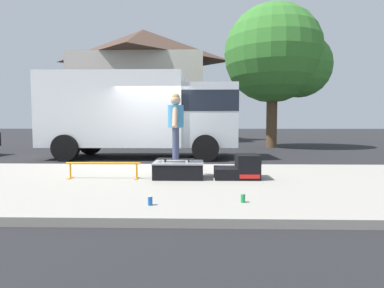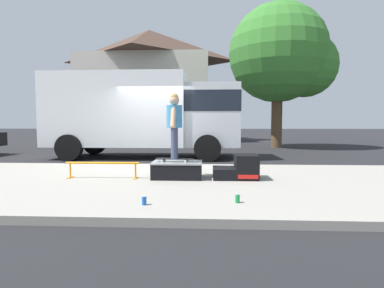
# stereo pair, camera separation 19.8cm
# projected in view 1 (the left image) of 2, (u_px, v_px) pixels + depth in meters

# --- Properties ---
(ground_plane) EXTENTS (140.00, 140.00, 0.00)m
(ground_plane) POSITION_uv_depth(u_px,v_px,m) (148.00, 166.00, 9.21)
(ground_plane) COLOR black
(sidewalk_slab) EXTENTS (50.00, 5.00, 0.12)m
(sidewalk_slab) POSITION_uv_depth(u_px,v_px,m) (122.00, 183.00, 6.21)
(sidewalk_slab) COLOR gray
(sidewalk_slab) RESTS_ON ground
(skate_box) EXTENTS (1.04, 0.72, 0.34)m
(skate_box) POSITION_uv_depth(u_px,v_px,m) (179.00, 169.00, 6.45)
(skate_box) COLOR black
(skate_box) RESTS_ON sidewalk_slab
(kicker_ramp) EXTENTS (0.92, 0.66, 0.50)m
(kicker_ramp) POSITION_uv_depth(u_px,v_px,m) (240.00, 168.00, 6.41)
(kicker_ramp) COLOR black
(kicker_ramp) RESTS_ON sidewalk_slab
(grind_rail) EXTENTS (1.55, 0.28, 0.34)m
(grind_rail) POSITION_uv_depth(u_px,v_px,m) (103.00, 166.00, 6.37)
(grind_rail) COLOR orange
(grind_rail) RESTS_ON sidewalk_slab
(skateboard) EXTENTS (0.80, 0.29, 0.07)m
(skateboard) POSITION_uv_depth(u_px,v_px,m) (176.00, 159.00, 6.45)
(skateboard) COLOR black
(skateboard) RESTS_ON skate_box
(skater_kid) EXTENTS (0.33, 0.70, 1.36)m
(skater_kid) POSITION_uv_depth(u_px,v_px,m) (176.00, 120.00, 6.39)
(skater_kid) COLOR #3F4766
(skater_kid) RESTS_ON skateboard
(soda_can) EXTENTS (0.07, 0.07, 0.13)m
(soda_can) POSITION_uv_depth(u_px,v_px,m) (243.00, 198.00, 4.44)
(soda_can) COLOR #198C3F
(soda_can) RESTS_ON sidewalk_slab
(soda_can_b) EXTENTS (0.07, 0.07, 0.13)m
(soda_can_b) POSITION_uv_depth(u_px,v_px,m) (150.00, 201.00, 4.29)
(soda_can_b) COLOR #1959B2
(soda_can_b) RESTS_ON sidewalk_slab
(box_truck) EXTENTS (6.91, 2.63, 3.05)m
(box_truck) POSITION_uv_depth(u_px,v_px,m) (142.00, 112.00, 11.31)
(box_truck) COLOR white
(box_truck) RESTS_ON ground
(street_tree_main) EXTENTS (5.58, 5.08, 7.47)m
(street_tree_main) POSITION_uv_depth(u_px,v_px,m) (278.00, 57.00, 16.05)
(street_tree_main) COLOR brown
(street_tree_main) RESTS_ON ground
(house_behind) EXTENTS (9.54, 8.23, 8.40)m
(house_behind) POSITION_uv_depth(u_px,v_px,m) (143.00, 85.00, 23.42)
(house_behind) COLOR beige
(house_behind) RESTS_ON ground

